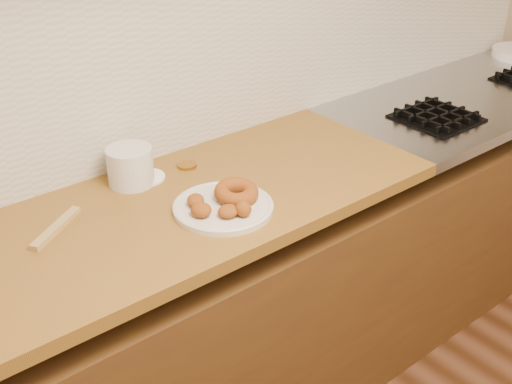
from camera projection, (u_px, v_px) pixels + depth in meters
wall_back at (186, 7)px, 1.93m from camera, size 4.00×0.02×2.70m
base_cabinet at (251, 308)px, 2.19m from camera, size 3.60×0.60×0.77m
butcher_block at (47, 259)px, 1.60m from camera, size 2.30×0.62×0.04m
stovetop at (473, 96)px, 2.59m from camera, size 1.30×0.62×0.04m
backsplash at (191, 56)px, 2.00m from camera, size 3.60×0.02×0.60m
burner_grates at (488, 96)px, 2.50m from camera, size 0.91×0.26×0.03m
donut_plate at (223, 207)px, 1.76m from camera, size 0.28×0.28×0.02m
ring_donut at (236, 192)px, 1.78m from camera, size 0.16×0.16×0.06m
fried_dough_chunks at (216, 208)px, 1.71m from camera, size 0.15×0.19×0.04m
plastic_tub at (130, 166)px, 1.87m from camera, size 0.18×0.18×0.11m
tub_lid at (146, 177)px, 1.93m from camera, size 0.12×0.12×0.01m
brass_jar_lid at (187, 165)px, 1.99m from camera, size 0.06×0.06×0.01m
wooden_utensil at (56, 228)px, 1.67m from camera, size 0.18×0.13×0.02m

